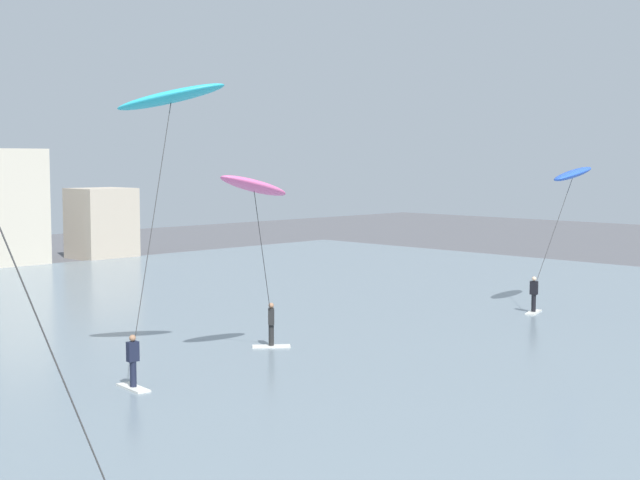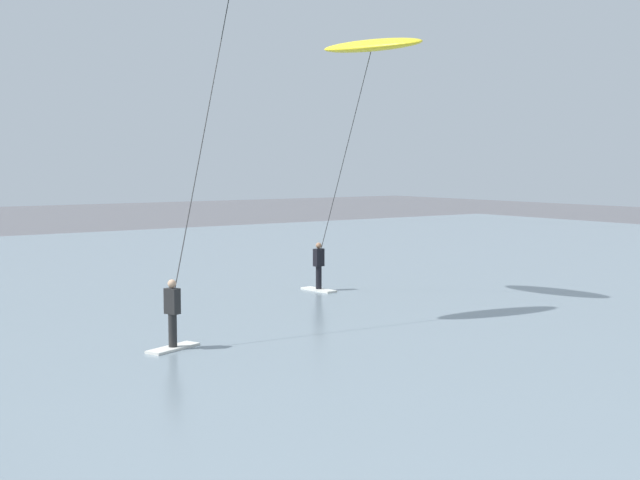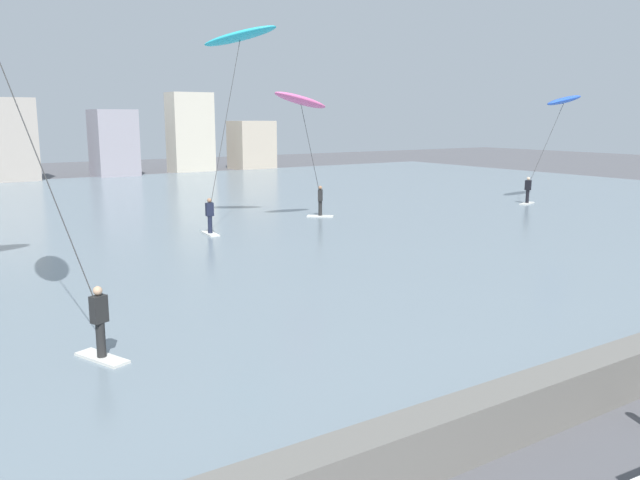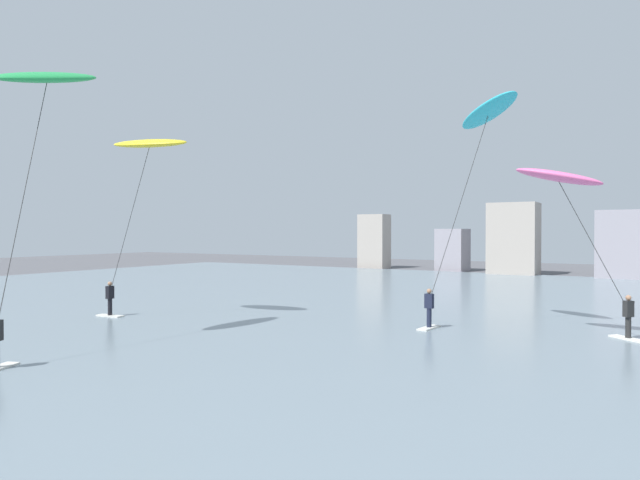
% 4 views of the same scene
% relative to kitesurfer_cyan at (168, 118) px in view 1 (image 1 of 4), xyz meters
% --- Properties ---
extents(water_bay, '(84.00, 52.00, 0.10)m').
position_rel_kitesurfer_cyan_xyz_m(water_bay, '(-2.87, 5.74, -8.25)').
color(water_bay, slate).
rests_on(water_bay, ground).
extents(kitesurfer_cyan, '(4.11, 3.14, 9.49)m').
position_rel_kitesurfer_cyan_xyz_m(kitesurfer_cyan, '(0.00, 0.00, 0.00)').
color(kitesurfer_cyan, silver).
rests_on(kitesurfer_cyan, water_bay).
extents(kitesurfer_pink, '(4.44, 2.86, 6.56)m').
position_rel_kitesurfer_cyan_xyz_m(kitesurfer_pink, '(3.15, -0.57, -2.74)').
color(kitesurfer_pink, silver).
rests_on(kitesurfer_pink, water_bay).
extents(kitesurfer_blue, '(4.60, 1.78, 6.76)m').
position_rel_kitesurfer_cyan_xyz_m(kitesurfer_blue, '(20.55, -2.37, -2.43)').
color(kitesurfer_blue, silver).
rests_on(kitesurfer_blue, water_bay).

